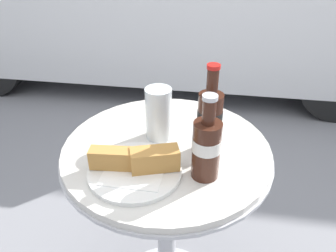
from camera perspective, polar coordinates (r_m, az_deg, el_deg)
name	(u,v)px	position (r m, az deg, el deg)	size (l,w,h in m)	color
bistro_table	(167,201)	(1.08, -0.25, -12.88)	(0.61, 0.61, 0.73)	#B7B7BC
cola_bottle_left	(206,146)	(0.79, 6.70, -3.54)	(0.07, 0.07, 0.23)	#3D1E14
cola_bottle_right	(210,120)	(0.87, 7.25, 1.13)	(0.07, 0.07, 0.25)	#3D1E14
drinking_glass	(159,116)	(0.94, -1.64, 1.78)	(0.08, 0.08, 0.16)	black
lunch_plate_near	(136,165)	(0.84, -5.56, -6.82)	(0.24, 0.24, 0.07)	white
parked_car	(163,3)	(3.22, -0.85, 20.63)	(4.53, 1.72, 1.33)	silver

